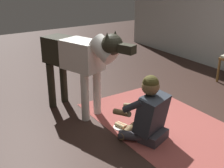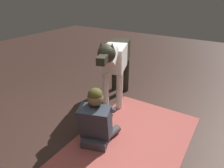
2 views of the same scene
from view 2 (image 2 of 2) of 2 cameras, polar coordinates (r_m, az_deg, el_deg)
ground_plane at (r=2.82m, az=2.56°, el=-17.66°), size 14.18×14.18×0.00m
area_rug at (r=2.79m, az=3.24°, el=-18.25°), size 2.58×1.41×0.01m
person_sitting_on_floor at (r=2.73m, az=-4.36°, el=-10.26°), size 0.71×0.60×0.82m
large_dog at (r=3.47m, az=0.92°, el=6.99°), size 1.60×0.69×1.25m
hot_dog_on_plate at (r=3.22m, az=-2.02°, el=-10.71°), size 0.20×0.20×0.06m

